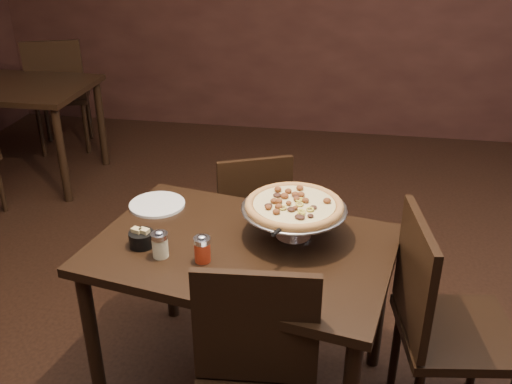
# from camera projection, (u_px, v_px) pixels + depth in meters

# --- Properties ---
(room) EXTENTS (6.04, 7.04, 2.84)m
(room) POSITION_uv_depth(u_px,v_px,m) (255.00, 94.00, 1.94)
(room) COLOR black
(room) RESTS_ON ground
(dining_table) EXTENTS (1.32, 1.00, 0.75)m
(dining_table) POSITION_uv_depth(u_px,v_px,m) (242.00, 266.00, 2.35)
(dining_table) COLOR black
(dining_table) RESTS_ON ground
(background_table) EXTENTS (1.23, 0.82, 0.77)m
(background_table) POSITION_uv_depth(u_px,v_px,m) (10.00, 97.00, 4.38)
(background_table) COLOR black
(background_table) RESTS_ON ground
(pizza_stand) EXTENTS (0.43, 0.43, 0.18)m
(pizza_stand) POSITION_uv_depth(u_px,v_px,m) (294.00, 206.00, 2.30)
(pizza_stand) COLOR silver
(pizza_stand) RESTS_ON dining_table
(parmesan_shaker) EXTENTS (0.07, 0.07, 0.12)m
(parmesan_shaker) POSITION_uv_depth(u_px,v_px,m) (160.00, 244.00, 2.21)
(parmesan_shaker) COLOR beige
(parmesan_shaker) RESTS_ON dining_table
(pepper_flake_shaker) EXTENTS (0.07, 0.07, 0.12)m
(pepper_flake_shaker) POSITION_uv_depth(u_px,v_px,m) (202.00, 249.00, 2.18)
(pepper_flake_shaker) COLOR maroon
(pepper_flake_shaker) RESTS_ON dining_table
(packet_caddy) EXTENTS (0.10, 0.10, 0.08)m
(packet_caddy) POSITION_uv_depth(u_px,v_px,m) (142.00, 238.00, 2.29)
(packet_caddy) COLOR black
(packet_caddy) RESTS_ON dining_table
(napkin_stack) EXTENTS (0.16, 0.16, 0.01)m
(napkin_stack) POSITION_uv_depth(u_px,v_px,m) (298.00, 293.00, 2.01)
(napkin_stack) COLOR white
(napkin_stack) RESTS_ON dining_table
(plate_left) EXTENTS (0.25, 0.25, 0.01)m
(plate_left) POSITION_uv_depth(u_px,v_px,m) (157.00, 204.00, 2.61)
(plate_left) COLOR white
(plate_left) RESTS_ON dining_table
(plate_near) EXTENTS (0.22, 0.22, 0.01)m
(plate_near) POSITION_uv_depth(u_px,v_px,m) (225.00, 292.00, 2.02)
(plate_near) COLOR white
(plate_near) RESTS_ON dining_table
(serving_spatula) EXTENTS (0.13, 0.13, 0.02)m
(serving_spatula) POSITION_uv_depth(u_px,v_px,m) (280.00, 230.00, 2.14)
(serving_spatula) COLOR silver
(serving_spatula) RESTS_ON pizza_stand
(chair_far) EXTENTS (0.52, 0.52, 0.84)m
(chair_far) POSITION_uv_depth(u_px,v_px,m) (251.00, 215.00, 3.12)
(chair_far) COLOR black
(chair_far) RESTS_ON ground
(chair_side) EXTENTS (0.51, 0.51, 0.96)m
(chair_side) POSITION_uv_depth(u_px,v_px,m) (440.00, 319.00, 2.24)
(chair_side) COLOR black
(chair_side) RESTS_ON ground
(bg_chair_far) EXTENTS (0.61, 0.61, 1.01)m
(bg_chair_far) POSITION_uv_depth(u_px,v_px,m) (59.00, 91.00, 4.94)
(bg_chair_far) COLOR black
(bg_chair_far) RESTS_ON ground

